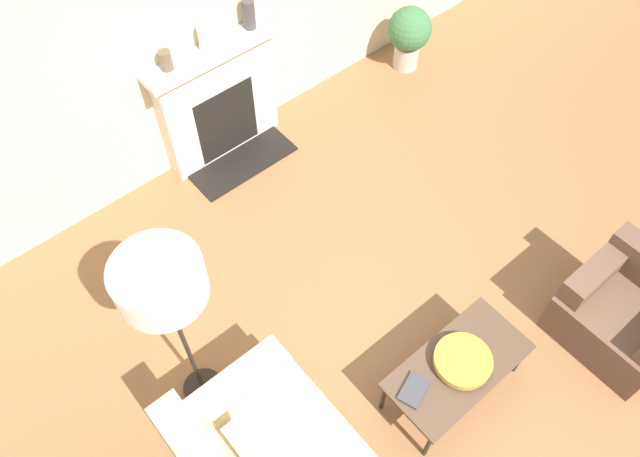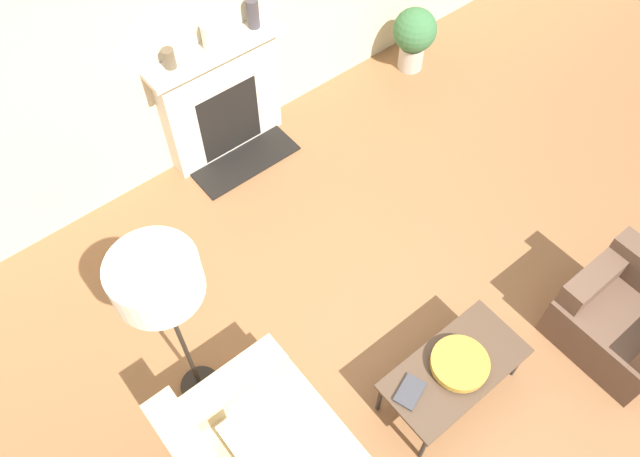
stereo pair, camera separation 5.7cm
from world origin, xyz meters
name	(u,v)px [view 1 (the left image)]	position (x,y,z in m)	size (l,w,h in m)	color
ground_plane	(427,374)	(0.00, 0.00, 0.00)	(18.00, 18.00, 0.00)	brown
wall_back	(174,19)	(0.00, 2.99, 1.45)	(18.00, 0.06, 2.90)	beige
fireplace	(219,103)	(0.18, 2.85, 0.56)	(1.24, 0.59, 1.16)	beige
armchair_near	(626,312)	(1.36, -0.67, 0.29)	(0.76, 0.82, 0.72)	brown
coffee_table	(458,367)	(0.04, -0.18, 0.39)	(1.04, 0.51, 0.43)	#4C3828
bowl	(463,361)	(0.06, -0.18, 0.47)	(0.40, 0.40, 0.08)	#BC8E2D
book	(414,390)	(-0.33, -0.11, 0.44)	(0.25, 0.21, 0.02)	#38383D
floor_lamp	(162,287)	(-1.34, 0.99, 1.49)	(0.51, 0.51, 1.69)	black
mantel_vase_left	(166,60)	(-0.20, 2.86, 1.24)	(0.10, 0.10, 0.16)	brown
mantel_vase_center_left	(207,38)	(0.19, 2.86, 1.26)	(0.14, 0.14, 0.21)	beige
mantel_vase_center_right	(249,14)	(0.60, 2.86, 1.28)	(0.11, 0.11, 0.25)	#3D383D
potted_plant	(409,33)	(2.32, 2.59, 0.41)	(0.45, 0.45, 0.69)	#B2A899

